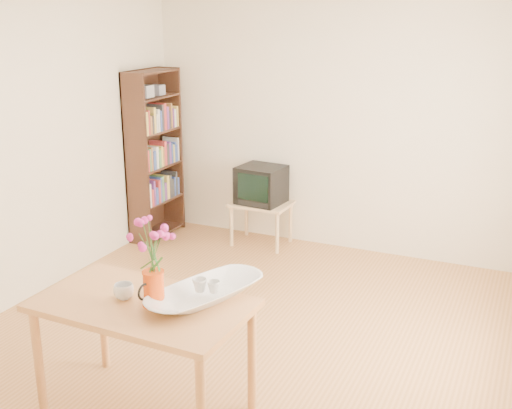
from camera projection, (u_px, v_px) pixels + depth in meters
The scene contains 11 objects.
room at pixel (242, 175), 4.45m from camera, with size 4.50×4.50×4.50m.
table at pixel (143, 316), 3.82m from camera, with size 1.29×0.76×0.75m.
tv_stand at pixel (261, 209), 6.72m from camera, with size 0.60×0.45×0.46m.
bookshelf at pixel (155, 161), 6.85m from camera, with size 0.28×0.70×1.80m.
pitcher at pixel (154, 289), 3.73m from camera, with size 0.14×0.22×0.22m.
flowers at pixel (152, 245), 3.65m from camera, with size 0.24×0.24×0.35m, color #F138A5, non-canonical shape.
mug at pixel (124, 292), 3.82m from camera, with size 0.12×0.12×0.10m, color white.
bowl at pixel (205, 261), 3.75m from camera, with size 0.52×0.52×0.49m, color white.
teacup_a at pixel (199, 267), 3.78m from camera, with size 0.07×0.07×0.07m, color white.
teacup_b at pixel (213, 269), 3.77m from camera, with size 0.07×0.07×0.06m, color white.
television at pixel (262, 184), 6.65m from camera, with size 0.48×0.46×0.39m.
Camera 1 is at (1.90, -3.88, 2.43)m, focal length 45.00 mm.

